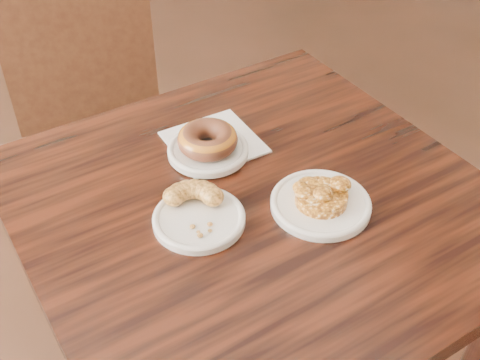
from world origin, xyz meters
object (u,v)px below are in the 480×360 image
object	(u,v)px
cafe_table	(253,325)
glazed_donut	(208,140)
apple_fritter	(322,195)
chair_far	(88,97)
cruller_fragment	(198,209)

from	to	relation	value
cafe_table	glazed_donut	distance (m)	0.44
cafe_table	apple_fritter	distance (m)	0.42
chair_far	cruller_fragment	xyz separation A→B (m)	(0.10, -0.95, 0.33)
cafe_table	cruller_fragment	bearing A→B (deg)	179.35
glazed_donut	cruller_fragment	xyz separation A→B (m)	(-0.07, -0.17, -0.01)
chair_far	apple_fritter	xyz separation A→B (m)	(0.31, -0.98, 0.33)
cafe_table	glazed_donut	bearing A→B (deg)	93.58
cafe_table	apple_fritter	bearing A→B (deg)	-43.80
cafe_table	chair_far	size ratio (longest dim) A/B	0.89
apple_fritter	glazed_donut	bearing A→B (deg)	124.32
glazed_donut	cruller_fragment	size ratio (longest dim) A/B	0.92
cafe_table	cruller_fragment	xyz separation A→B (m)	(-0.11, -0.02, 0.40)
chair_far	glazed_donut	bearing A→B (deg)	104.78
apple_fritter	chair_far	bearing A→B (deg)	107.29
glazed_donut	cruller_fragment	world-z (taller)	glazed_donut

